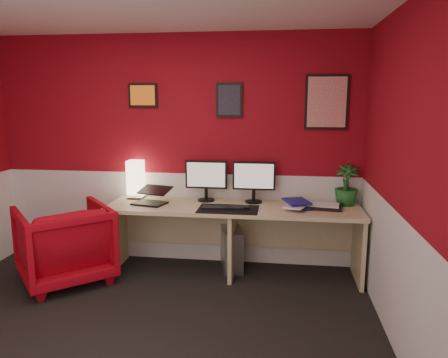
# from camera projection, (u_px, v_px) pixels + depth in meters

# --- Properties ---
(ground) EXTENTS (4.00, 3.50, 0.01)m
(ground) POSITION_uv_depth(u_px,v_px,m) (125.00, 342.00, 3.25)
(ground) COLOR black
(ground) RESTS_ON ground
(wall_back) EXTENTS (4.00, 0.01, 2.50)m
(wall_back) POSITION_uv_depth(u_px,v_px,m) (177.00, 151.00, 4.72)
(wall_back) COLOR maroon
(wall_back) RESTS_ON ground
(wall_right) EXTENTS (0.01, 3.50, 2.50)m
(wall_right) POSITION_uv_depth(u_px,v_px,m) (415.00, 188.00, 2.76)
(wall_right) COLOR maroon
(wall_right) RESTS_ON ground
(wainscot_back) EXTENTS (4.00, 0.01, 1.00)m
(wainscot_back) POSITION_uv_depth(u_px,v_px,m) (178.00, 217.00, 4.86)
(wainscot_back) COLOR silver
(wainscot_back) RESTS_ON ground
(wainscot_right) EXTENTS (0.01, 3.50, 1.00)m
(wainscot_right) POSITION_uv_depth(u_px,v_px,m) (405.00, 297.00, 2.90)
(wainscot_right) COLOR silver
(wainscot_right) RESTS_ON ground
(desk) EXTENTS (2.60, 0.65, 0.73)m
(desk) POSITION_uv_depth(u_px,v_px,m) (233.00, 240.00, 4.47)
(desk) COLOR tan
(desk) RESTS_ON ground
(shoji_lamp) EXTENTS (0.16, 0.16, 0.40)m
(shoji_lamp) POSITION_uv_depth(u_px,v_px,m) (136.00, 180.00, 4.72)
(shoji_lamp) COLOR #FFE5B2
(shoji_lamp) RESTS_ON desk
(laptop) EXTENTS (0.38, 0.31, 0.22)m
(laptop) POSITION_uv_depth(u_px,v_px,m) (149.00, 194.00, 4.47)
(laptop) COLOR black
(laptop) RESTS_ON desk
(monitor_left) EXTENTS (0.45, 0.06, 0.58)m
(monitor_left) POSITION_uv_depth(u_px,v_px,m) (206.00, 174.00, 4.58)
(monitor_left) COLOR black
(monitor_left) RESTS_ON desk
(monitor_right) EXTENTS (0.45, 0.06, 0.58)m
(monitor_right) POSITION_uv_depth(u_px,v_px,m) (254.00, 176.00, 4.50)
(monitor_right) COLOR black
(monitor_right) RESTS_ON desk
(desk_mat) EXTENTS (0.60, 0.38, 0.01)m
(desk_mat) POSITION_uv_depth(u_px,v_px,m) (228.00, 209.00, 4.27)
(desk_mat) COLOR black
(desk_mat) RESTS_ON desk
(keyboard) EXTENTS (0.43, 0.18, 0.02)m
(keyboard) POSITION_uv_depth(u_px,v_px,m) (223.00, 207.00, 4.30)
(keyboard) COLOR black
(keyboard) RESTS_ON desk_mat
(mouse) EXTENTS (0.08, 0.11, 0.03)m
(mouse) POSITION_uv_depth(u_px,v_px,m) (246.00, 207.00, 4.27)
(mouse) COLOR black
(mouse) RESTS_ON desk_mat
(book_bottom) EXTENTS (0.22, 0.28, 0.03)m
(book_bottom) POSITION_uv_depth(u_px,v_px,m) (289.00, 206.00, 4.35)
(book_bottom) COLOR navy
(book_bottom) RESTS_ON desk
(book_middle) EXTENTS (0.28, 0.32, 0.02)m
(book_middle) POSITION_uv_depth(u_px,v_px,m) (287.00, 205.00, 4.30)
(book_middle) COLOR silver
(book_middle) RESTS_ON book_bottom
(book_top) EXTENTS (0.31, 0.35, 0.03)m
(book_top) POSITION_uv_depth(u_px,v_px,m) (286.00, 202.00, 4.30)
(book_top) COLOR navy
(book_top) RESTS_ON book_middle
(zen_tray) EXTENTS (0.38, 0.30, 0.03)m
(zen_tray) POSITION_uv_depth(u_px,v_px,m) (324.00, 207.00, 4.32)
(zen_tray) COLOR black
(zen_tray) RESTS_ON desk
(potted_plant) EXTENTS (0.25, 0.25, 0.42)m
(potted_plant) POSITION_uv_depth(u_px,v_px,m) (346.00, 185.00, 4.41)
(potted_plant) COLOR #19591E
(potted_plant) RESTS_ON desk
(pc_tower) EXTENTS (0.30, 0.48, 0.45)m
(pc_tower) POSITION_uv_depth(u_px,v_px,m) (232.00, 248.00, 4.63)
(pc_tower) COLOR #99999E
(pc_tower) RESTS_ON ground
(armchair) EXTENTS (1.19, 1.19, 0.78)m
(armchair) POSITION_uv_depth(u_px,v_px,m) (64.00, 244.00, 4.29)
(armchair) COLOR #A50915
(armchair) RESTS_ON ground
(art_left) EXTENTS (0.32, 0.02, 0.26)m
(art_left) POSITION_uv_depth(u_px,v_px,m) (143.00, 95.00, 4.64)
(art_left) COLOR orange
(art_left) RESTS_ON wall_back
(art_center) EXTENTS (0.28, 0.02, 0.36)m
(art_center) POSITION_uv_depth(u_px,v_px,m) (229.00, 100.00, 4.53)
(art_center) COLOR black
(art_center) RESTS_ON wall_back
(art_right) EXTENTS (0.44, 0.02, 0.56)m
(art_right) POSITION_uv_depth(u_px,v_px,m) (327.00, 102.00, 4.40)
(art_right) COLOR red
(art_right) RESTS_ON wall_back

